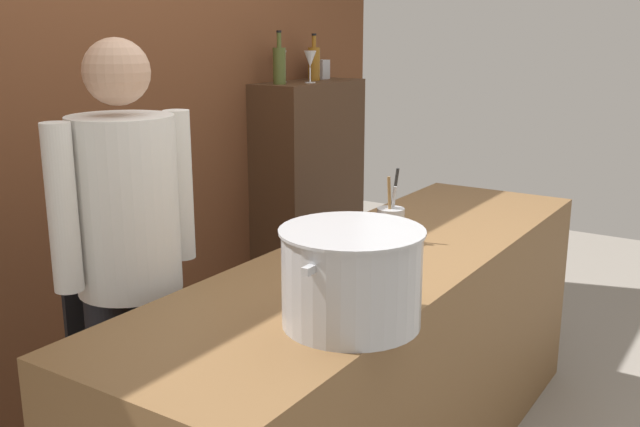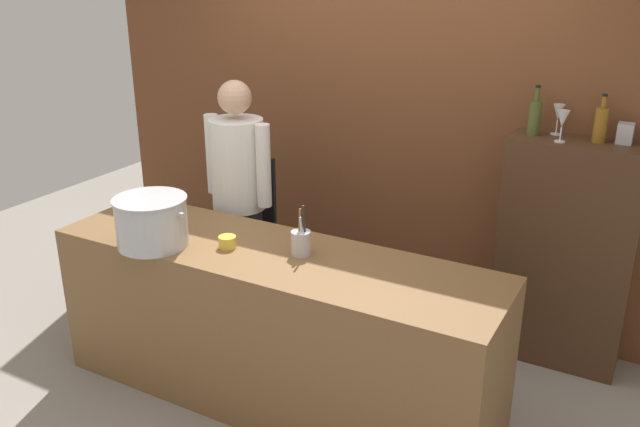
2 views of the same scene
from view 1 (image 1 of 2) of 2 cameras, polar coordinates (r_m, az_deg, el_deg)
The scene contains 12 objects.
brick_back_panel at distance 3.37m, azimuth -16.58°, elevation 10.70°, with size 4.40×0.10×3.00m, color brown.
prep_counter at distance 2.77m, azimuth 4.82°, elevation -12.08°, with size 2.49×0.70×0.90m, color brown.
bar_cabinet at distance 4.32m, azimuth -0.86°, elevation 1.18°, with size 0.76×0.32×1.39m, color #472D1C.
chef at distance 2.46m, azimuth -14.98°, elevation -3.07°, with size 0.53×0.38×1.66m.
stockpot_large at distance 1.94m, azimuth 2.52°, elevation -5.06°, with size 0.45×0.39×0.27m.
utensil_crock at distance 2.73m, azimuth 5.63°, elevation -0.81°, with size 0.10×0.10×0.28m.
butter_jar at distance 2.36m, azimuth 3.65°, elevation -4.17°, with size 0.10×0.10×0.06m, color yellow.
wine_bottle_amber at distance 4.29m, azimuth -0.48°, elevation 11.87°, with size 0.07×0.07×0.27m.
wine_bottle_olive at distance 4.00m, azimuth -3.24°, elevation 11.72°, with size 0.07×0.07×0.29m.
wine_glass_short at distance 4.08m, azimuth -0.79°, elevation 12.06°, with size 0.07×0.07×0.18m.
wine_glass_tall at distance 4.13m, azimuth -3.12°, elevation 12.05°, with size 0.07×0.07×0.18m.
spice_tin_silver at distance 4.42m, azimuth 0.05°, elevation 11.36°, with size 0.08×0.08×0.11m, color #B2B2B7.
Camera 1 is at (-2.20, -1.16, 1.68)m, focal length 40.35 mm.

